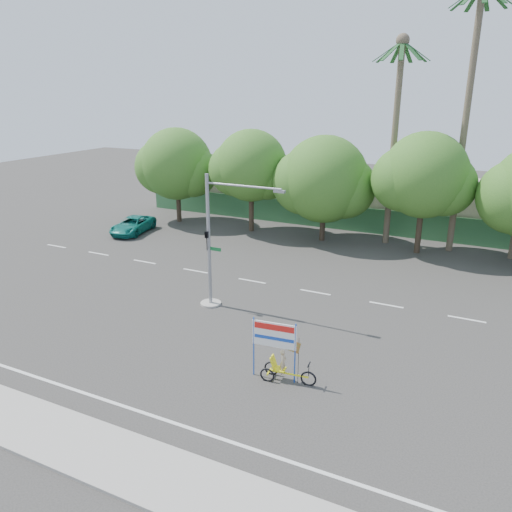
% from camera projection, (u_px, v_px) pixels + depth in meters
% --- Properties ---
extents(ground, '(120.00, 120.00, 0.00)m').
position_uv_depth(ground, '(213.00, 347.00, 22.26)').
color(ground, '#33302D').
rests_on(ground, ground).
extents(sidewalk_near, '(50.00, 2.40, 0.12)m').
position_uv_depth(sidewalk_near, '(93.00, 450.00, 15.85)').
color(sidewalk_near, gray).
rests_on(sidewalk_near, ground).
extents(fence, '(38.00, 0.08, 2.00)m').
position_uv_depth(fence, '(348.00, 218.00, 40.29)').
color(fence, '#336B3D').
rests_on(fence, ground).
extents(building_left, '(12.00, 8.00, 4.00)m').
position_uv_depth(building_left, '(260.00, 187.00, 47.94)').
color(building_left, beige).
rests_on(building_left, ground).
extents(building_right, '(14.00, 8.00, 3.60)m').
position_uv_depth(building_right, '(460.00, 207.00, 40.57)').
color(building_right, beige).
rests_on(building_right, ground).
extents(tree_far_left, '(7.14, 6.00, 7.96)m').
position_uv_depth(tree_far_left, '(176.00, 166.00, 41.90)').
color(tree_far_left, '#473828').
rests_on(tree_far_left, ground).
extents(tree_left, '(6.66, 5.60, 8.07)m').
position_uv_depth(tree_left, '(251.00, 168.00, 38.92)').
color(tree_left, '#473828').
rests_on(tree_left, ground).
extents(tree_center, '(7.62, 6.40, 7.85)m').
position_uv_depth(tree_center, '(324.00, 182.00, 36.63)').
color(tree_center, '#473828').
rests_on(tree_center, ground).
extents(tree_right, '(6.90, 5.80, 8.36)m').
position_uv_depth(tree_right, '(424.00, 178.00, 33.49)').
color(tree_right, '#473828').
rests_on(tree_right, ground).
extents(palm_tall, '(3.73, 3.79, 17.45)m').
position_uv_depth(palm_tall, '(469.00, 97.00, 32.26)').
color(palm_tall, '#70604C').
rests_on(palm_tall, ground).
extents(palm_short, '(3.73, 3.79, 14.45)m').
position_uv_depth(palm_short, '(396.00, 120.00, 34.63)').
color(palm_short, '#70604C').
rests_on(palm_short, ground).
extents(traffic_signal, '(4.72, 1.10, 7.00)m').
position_uv_depth(traffic_signal, '(214.00, 253.00, 25.64)').
color(traffic_signal, gray).
rests_on(traffic_signal, ground).
extents(trike_billboard, '(2.62, 0.71, 2.58)m').
position_uv_depth(trike_billboard, '(280.00, 356.00, 19.46)').
color(trike_billboard, black).
rests_on(trike_billboard, ground).
extents(pickup_truck, '(2.86, 4.90, 1.28)m').
position_uv_depth(pickup_truck, '(133.00, 225.00, 39.73)').
color(pickup_truck, '#107265').
rests_on(pickup_truck, ground).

